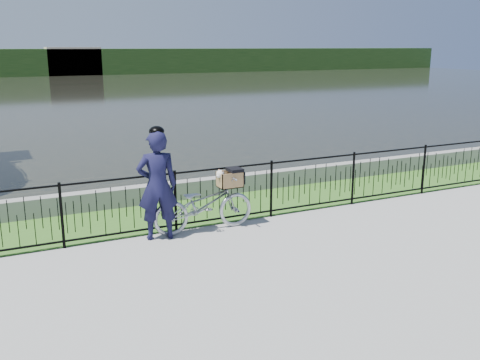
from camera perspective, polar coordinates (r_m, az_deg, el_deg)
ground at (r=9.02m, az=2.64°, el=-7.60°), size 120.00×120.00×0.00m
grass_strip at (r=11.24m, az=-3.63°, el=-3.14°), size 60.00×2.00×0.01m
water at (r=40.70m, az=-20.11°, el=8.57°), size 120.00×120.00×0.00m
quay_wall at (r=12.09m, az=-5.43°, el=-0.98°), size 60.00×0.30×0.40m
fence at (r=10.20m, az=-1.57°, el=-1.59°), size 14.00×0.06×1.15m
far_treeline at (r=67.51m, az=-22.67°, el=11.50°), size 120.00×6.00×3.00m
far_building_right at (r=66.65m, az=-17.35°, el=12.01°), size 6.00×3.00×3.20m
bicycle_rig at (r=9.84m, az=-3.85°, el=-2.55°), size 1.92×0.67×1.15m
cyclist at (r=9.41m, az=-8.82°, el=-0.48°), size 0.77×0.57×2.01m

